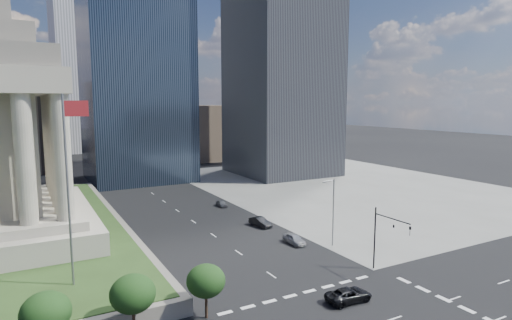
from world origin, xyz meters
TOP-DOWN VIEW (x-y plane):
  - ground at (0.00, 100.00)m, footprint 500.00×500.00m
  - sidewalk_ne at (46.00, 60.00)m, footprint 68.00×90.00m
  - flagpole at (-21.83, 24.00)m, footprint 2.52×0.24m
  - midrise_glass at (2.00, 95.00)m, footprint 26.00×26.00m
  - highrise_ne at (42.00, 85.00)m, footprint 26.00×28.00m
  - building_filler_ne at (32.00, 130.00)m, footprint 20.00×30.00m
  - building_filler_nw at (-30.00, 130.00)m, footprint 24.00×30.00m
  - traffic_signal_ne at (12.50, 13.70)m, footprint 0.30×5.74m
  - street_lamp_north at (13.33, 25.00)m, footprint 2.13×0.22m
  - pickup_truck at (3.62, 10.00)m, footprint 2.63×5.29m
  - parked_sedan_near at (9.00, 28.38)m, footprint 4.42×1.81m
  - parked_sedan_mid at (9.00, 38.82)m, footprint 4.84×2.32m
  - parked_sedan_far at (9.00, 54.89)m, footprint 1.74×3.77m

SIDE VIEW (x-z plane):
  - ground at x=0.00m, z-range 0.00..0.00m
  - sidewalk_ne at x=46.00m, z-range 0.00..0.03m
  - parked_sedan_far at x=9.00m, z-range 0.00..1.25m
  - pickup_truck at x=3.62m, z-range 0.00..1.44m
  - parked_sedan_near at x=9.00m, z-range 0.00..1.50m
  - parked_sedan_mid at x=9.00m, z-range 0.00..1.53m
  - traffic_signal_ne at x=12.50m, z-range 1.25..9.25m
  - street_lamp_north at x=13.33m, z-range 0.66..10.66m
  - building_filler_ne at x=32.00m, z-range 0.00..20.00m
  - flagpole at x=-21.83m, z-range 3.11..23.11m
  - building_filler_nw at x=-30.00m, z-range 0.00..28.00m
  - midrise_glass at x=2.00m, z-range 0.00..60.00m
  - highrise_ne at x=42.00m, z-range 0.00..100.00m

